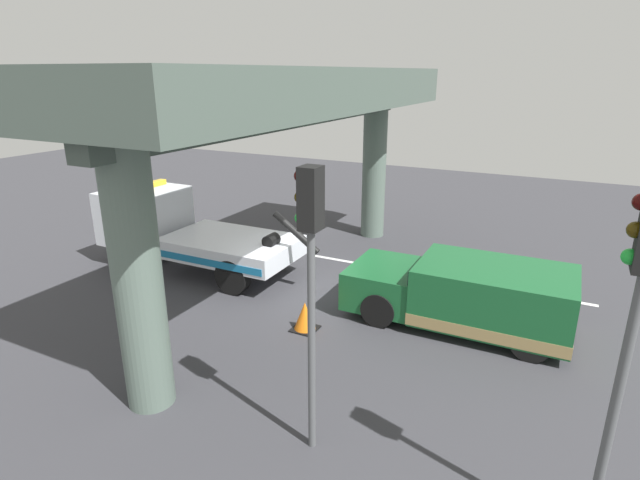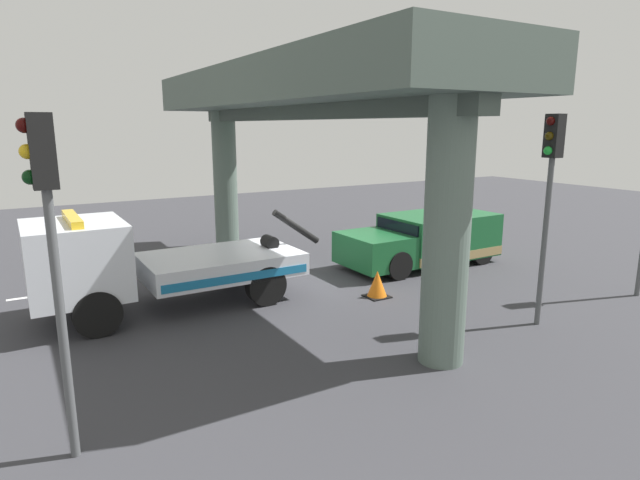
{
  "view_description": "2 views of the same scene",
  "coord_description": "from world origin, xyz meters",
  "px_view_note": "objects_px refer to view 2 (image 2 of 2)",
  "views": [
    {
      "loc": [
        -6.15,
        11.25,
        5.81
      ],
      "look_at": [
        -0.71,
        0.51,
        1.76
      ],
      "focal_mm": 28.16,
      "sensor_mm": 36.0,
      "label": 1
    },
    {
      "loc": [
        6.86,
        12.43,
        4.35
      ],
      "look_at": [
        -0.61,
        -0.25,
        1.15
      ],
      "focal_mm": 29.48,
      "sensor_mm": 36.0,
      "label": 2
    }
  ],
  "objects_px": {
    "tow_truck_white": "(142,263)",
    "traffic_light_mid": "(48,216)",
    "towed_van_green": "(425,240)",
    "traffic_light_far": "(550,175)",
    "traffic_cone_orange": "(377,285)"
  },
  "relations": [
    {
      "from": "towed_van_green",
      "to": "traffic_cone_orange",
      "type": "height_order",
      "value": "towed_van_green"
    },
    {
      "from": "traffic_light_far",
      "to": "traffic_cone_orange",
      "type": "relative_size",
      "value": 6.57
    },
    {
      "from": "tow_truck_white",
      "to": "traffic_light_mid",
      "type": "relative_size",
      "value": 1.61
    },
    {
      "from": "traffic_cone_orange",
      "to": "tow_truck_white",
      "type": "bearing_deg",
      "value": -19.58
    },
    {
      "from": "traffic_light_mid",
      "to": "traffic_cone_orange",
      "type": "bearing_deg",
      "value": -155.98
    },
    {
      "from": "traffic_cone_orange",
      "to": "traffic_light_far",
      "type": "bearing_deg",
      "value": 119.97
    },
    {
      "from": "traffic_light_far",
      "to": "traffic_light_mid",
      "type": "relative_size",
      "value": 1.02
    },
    {
      "from": "tow_truck_white",
      "to": "towed_van_green",
      "type": "relative_size",
      "value": 1.39
    },
    {
      "from": "tow_truck_white",
      "to": "traffic_light_far",
      "type": "distance_m",
      "value": 9.34
    },
    {
      "from": "towed_van_green",
      "to": "traffic_cone_orange",
      "type": "relative_size",
      "value": 7.43
    },
    {
      "from": "tow_truck_white",
      "to": "traffic_light_far",
      "type": "height_order",
      "value": "traffic_light_far"
    },
    {
      "from": "tow_truck_white",
      "to": "traffic_light_far",
      "type": "xyz_separation_m",
      "value": [
        -7.38,
        5.3,
        2.14
      ]
    },
    {
      "from": "tow_truck_white",
      "to": "traffic_light_mid",
      "type": "height_order",
      "value": "traffic_light_mid"
    },
    {
      "from": "tow_truck_white",
      "to": "traffic_light_far",
      "type": "relative_size",
      "value": 1.58
    },
    {
      "from": "tow_truck_white",
      "to": "towed_van_green",
      "type": "height_order",
      "value": "tow_truck_white"
    }
  ]
}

